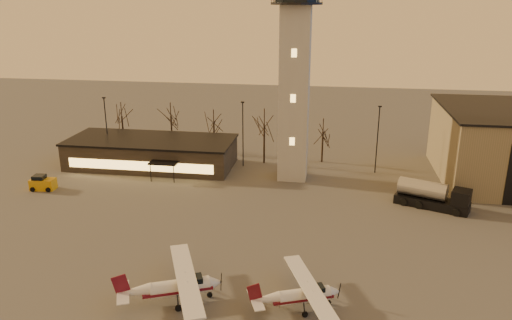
{
  "coord_description": "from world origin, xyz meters",
  "views": [
    {
      "loc": [
        5.37,
        -38.14,
        24.8
      ],
      "look_at": [
        -2.68,
        13.0,
        7.97
      ],
      "focal_mm": 35.0,
      "sensor_mm": 36.0,
      "label": 1
    }
  ],
  "objects_px": {
    "terminal": "(152,152)",
    "fuel_truck": "(432,197)",
    "cessna_front": "(305,298)",
    "control_tower": "(295,64)",
    "service_cart": "(43,184)",
    "cessna_rear": "(182,290)"
  },
  "relations": [
    {
      "from": "terminal",
      "to": "fuel_truck",
      "type": "bearing_deg",
      "value": -14.19
    },
    {
      "from": "cessna_front",
      "to": "control_tower",
      "type": "bearing_deg",
      "value": 74.97
    },
    {
      "from": "control_tower",
      "to": "terminal",
      "type": "distance_m",
      "value": 26.24
    },
    {
      "from": "cessna_front",
      "to": "fuel_truck",
      "type": "height_order",
      "value": "fuel_truck"
    },
    {
      "from": "control_tower",
      "to": "cessna_front",
      "type": "relative_size",
      "value": 3.15
    },
    {
      "from": "terminal",
      "to": "fuel_truck",
      "type": "xyz_separation_m",
      "value": [
        40.01,
        -10.11,
        -0.86
      ]
    },
    {
      "from": "cessna_front",
      "to": "service_cart",
      "type": "distance_m",
      "value": 42.96
    },
    {
      "from": "fuel_truck",
      "to": "service_cart",
      "type": "bearing_deg",
      "value": -155.85
    },
    {
      "from": "service_cart",
      "to": "cessna_rear",
      "type": "bearing_deg",
      "value": -45.7
    },
    {
      "from": "fuel_truck",
      "to": "service_cart",
      "type": "height_order",
      "value": "fuel_truck"
    },
    {
      "from": "terminal",
      "to": "service_cart",
      "type": "height_order",
      "value": "terminal"
    },
    {
      "from": "fuel_truck",
      "to": "control_tower",
      "type": "bearing_deg",
      "value": 177.68
    },
    {
      "from": "fuel_truck",
      "to": "service_cart",
      "type": "xyz_separation_m",
      "value": [
        -51.15,
        -1.94,
        -0.52
      ]
    },
    {
      "from": "terminal",
      "to": "fuel_truck",
      "type": "distance_m",
      "value": 41.27
    },
    {
      "from": "fuel_truck",
      "to": "terminal",
      "type": "bearing_deg",
      "value": -172.21
    },
    {
      "from": "terminal",
      "to": "service_cart",
      "type": "relative_size",
      "value": 7.56
    },
    {
      "from": "terminal",
      "to": "cessna_front",
      "type": "xyz_separation_m",
      "value": [
        25.85,
        -33.89,
        -1.15
      ]
    },
    {
      "from": "cessna_front",
      "to": "service_cart",
      "type": "xyz_separation_m",
      "value": [
        -36.99,
        21.84,
        -0.23
      ]
    },
    {
      "from": "cessna_rear",
      "to": "fuel_truck",
      "type": "bearing_deg",
      "value": 21.59
    },
    {
      "from": "terminal",
      "to": "cessna_front",
      "type": "relative_size",
      "value": 2.45
    },
    {
      "from": "control_tower",
      "to": "service_cart",
      "type": "xyz_separation_m",
      "value": [
        -33.14,
        -10.07,
        -15.55
      ]
    },
    {
      "from": "control_tower",
      "to": "cessna_rear",
      "type": "bearing_deg",
      "value": -101.52
    }
  ]
}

